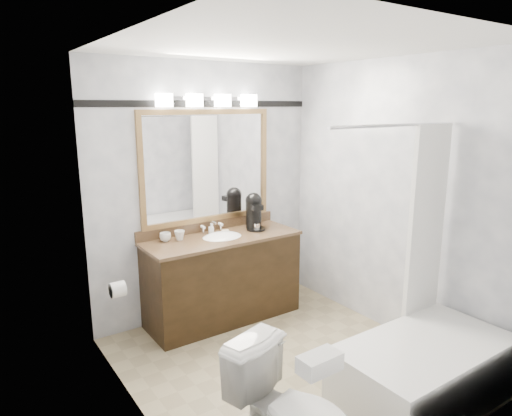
% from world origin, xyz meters
% --- Properties ---
extents(room, '(2.42, 2.62, 2.52)m').
position_xyz_m(room, '(0.00, 0.00, 1.25)').
color(room, '#9C8E69').
rests_on(room, ground).
extents(vanity, '(1.53, 0.58, 0.97)m').
position_xyz_m(vanity, '(0.00, 1.02, 0.44)').
color(vanity, black).
rests_on(vanity, ground).
extents(mirror, '(1.40, 0.04, 1.10)m').
position_xyz_m(mirror, '(0.00, 1.28, 1.50)').
color(mirror, '#9F7948').
rests_on(mirror, room).
extents(vanity_light_bar, '(1.02, 0.14, 0.12)m').
position_xyz_m(vanity_light_bar, '(0.00, 1.23, 2.13)').
color(vanity_light_bar, silver).
rests_on(vanity_light_bar, room).
extents(accent_stripe, '(2.40, 0.01, 0.06)m').
position_xyz_m(accent_stripe, '(0.00, 1.29, 2.10)').
color(accent_stripe, black).
rests_on(accent_stripe, room).
extents(bathtub, '(1.30, 0.75, 1.96)m').
position_xyz_m(bathtub, '(0.55, -0.90, 0.28)').
color(bathtub, white).
rests_on(bathtub, ground).
extents(tp_roll, '(0.11, 0.12, 0.12)m').
position_xyz_m(tp_roll, '(-1.14, 0.66, 0.70)').
color(tp_roll, white).
rests_on(tp_roll, room).
extents(toilet, '(0.62, 0.84, 0.77)m').
position_xyz_m(toilet, '(-0.68, -0.92, 0.38)').
color(toilet, white).
rests_on(toilet, ground).
extents(tissue_box, '(0.23, 0.13, 0.09)m').
position_xyz_m(tissue_box, '(-0.68, -1.12, 0.81)').
color(tissue_box, white).
rests_on(tissue_box, toilet).
extents(coffee_maker, '(0.19, 0.24, 0.37)m').
position_xyz_m(coffee_maker, '(0.42, 1.08, 1.04)').
color(coffee_maker, black).
rests_on(coffee_maker, vanity).
extents(cup_left, '(0.13, 0.13, 0.08)m').
position_xyz_m(cup_left, '(-0.51, 1.18, 0.89)').
color(cup_left, white).
rests_on(cup_left, vanity).
extents(cup_right, '(0.11, 0.11, 0.09)m').
position_xyz_m(cup_right, '(-0.38, 1.15, 0.89)').
color(cup_right, white).
rests_on(cup_right, vanity).
extents(soap_bottle_a, '(0.06, 0.06, 0.10)m').
position_xyz_m(soap_bottle_a, '(-0.04, 1.16, 0.90)').
color(soap_bottle_a, white).
rests_on(soap_bottle_a, vanity).
extents(soap_bar, '(0.08, 0.06, 0.02)m').
position_xyz_m(soap_bar, '(0.11, 1.13, 0.86)').
color(soap_bar, beige).
rests_on(soap_bar, vanity).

